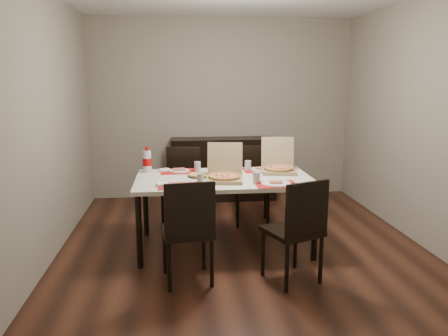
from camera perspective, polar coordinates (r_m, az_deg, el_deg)
The scene contains 18 objects.
ground at distance 4.80m, azimuth 2.20°, elevation -9.86°, with size 3.80×4.00×0.02m, color #3F1F13.
room_walls at distance 4.89m, azimuth 1.62°, elevation 11.46°, with size 3.84×4.02×2.62m.
sideboard at distance 6.37m, azimuth -0.09°, elevation -0.11°, with size 1.50×0.40×0.90m, color black.
dining_table at distance 4.50m, azimuth 0.00°, elevation -2.08°, with size 1.80×1.00×0.75m.
chair_near_left at distance 3.74m, azimuth -4.70°, elevation -7.75°, with size 0.47×0.47×0.93m.
chair_near_right at distance 3.80m, azimuth 9.59°, elevation -7.59°, with size 0.55×0.55×0.93m.
chair_far_left at distance 5.29m, azimuth -5.52°, elevation -1.95°, with size 0.50×0.50×0.93m.
chair_far_right at distance 5.36m, azimuth 3.68°, elevation -1.72°, with size 0.47×0.47×0.93m.
setting_near_left at distance 4.16m, azimuth -5.36°, elevation -2.03°, with size 0.47×0.30×0.11m.
setting_near_right at distance 4.22m, azimuth 6.18°, elevation -1.84°, with size 0.44×0.30×0.11m.
setting_far_left at distance 4.78m, azimuth -5.44°, elevation -0.21°, with size 0.48×0.30×0.11m.
setting_far_right at distance 4.84m, azimuth 4.50°, elevation -0.05°, with size 0.43×0.30×0.11m.
napkin_loose at distance 4.46m, azimuth 0.91°, elevation -1.20°, with size 0.12×0.11×0.02m, color white.
pizza_box_center at distance 4.35m, azimuth 0.06°, elevation -0.89°, with size 0.41×0.44×0.36m.
pizza_box_right at distance 4.77m, azimuth 7.11°, elevation 0.16°, with size 0.41×0.45×0.36m.
faina_plate at distance 4.52m, azimuth -3.29°, elevation -0.96°, with size 0.24×0.24×0.03m.
dip_bowl at distance 4.64m, azimuth 0.29°, elevation -0.61°, with size 0.11×0.11×0.03m, color white.
soda_bottle at distance 4.78m, azimuth -10.01°, elevation 0.85°, with size 0.09×0.09×0.28m.
Camera 1 is at (-0.66, -4.42, 1.76)m, focal length 35.00 mm.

